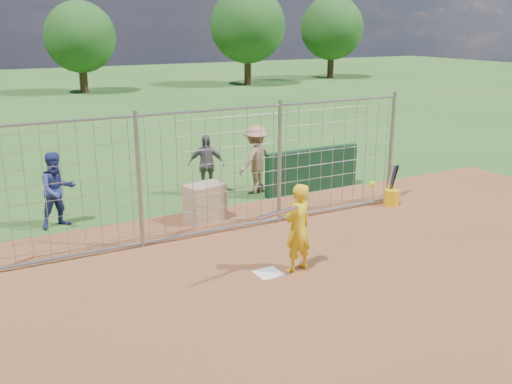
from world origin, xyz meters
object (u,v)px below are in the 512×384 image
batter (298,228)px  bucket_with_bats (391,195)px  equipment_bin (205,203)px  bystander_c (256,159)px  bystander_a (57,190)px  bystander_b (206,165)px

batter → bucket_with_bats: bearing=-164.8°
equipment_bin → bystander_c: bearing=22.4°
batter → bystander_c: size_ratio=0.91×
batter → bystander_a: size_ratio=0.97×
bystander_a → bucket_with_bats: 7.40m
bystander_b → bystander_a: bearing=-145.6°
bystander_a → bystander_b: bystander_a is taller
bystander_b → bucket_with_bats: size_ratio=1.56×
batter → bucket_with_bats: size_ratio=1.59×
bystander_b → equipment_bin: bearing=-90.9°
bystander_a → bucket_with_bats: bystander_a is taller
equipment_bin → bucket_with_bats: bearing=-26.7°
bystander_c → equipment_bin: bearing=13.3°
bystander_a → bystander_c: bearing=-9.1°
bystander_c → equipment_bin: size_ratio=2.12×
bystander_b → bystander_c: size_ratio=0.90×
batter → equipment_bin: (-0.36, 3.14, -0.37)m
bystander_b → bystander_c: 1.23m
bystander_a → bystander_c: (4.79, 0.29, 0.05)m
bucket_with_bats → bystander_a: bearing=163.0°
equipment_bin → batter: bearing=-95.7°
bystander_a → bucket_with_bats: bearing=-29.5°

